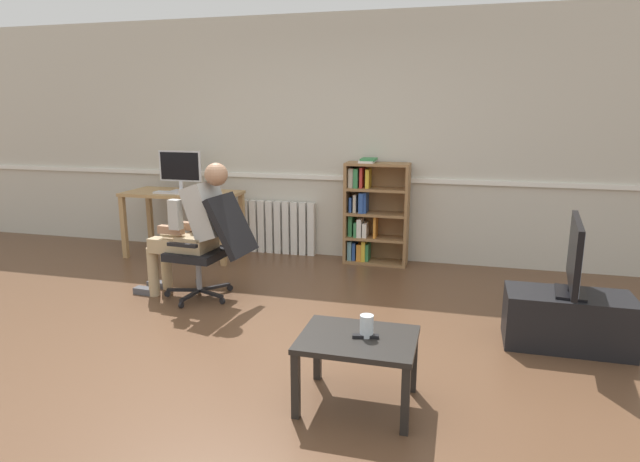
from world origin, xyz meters
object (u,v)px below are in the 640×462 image
at_px(office_chair, 213,243).
at_px(coffee_table, 358,347).
at_px(imac_monitor, 180,168).
at_px(keyboard, 172,193).
at_px(radiator, 278,227).
at_px(tv_screen, 575,256).
at_px(spare_remote, 365,336).
at_px(computer_desk, 183,201).
at_px(computer_mouse, 201,193).
at_px(bookshelf, 371,214).
at_px(drinking_glass, 367,326).
at_px(tv_stand, 567,320).
at_px(person_seated, 193,227).

bearing_deg(office_chair, coffee_table, 52.88).
xyz_separation_m(imac_monitor, coffee_table, (2.63, -2.74, -0.67)).
bearing_deg(office_chair, keyboard, -132.73).
relative_size(radiator, tv_screen, 1.14).
distance_m(tv_screen, coffee_table, 1.78).
distance_m(radiator, spare_remote, 3.45).
bearing_deg(computer_desk, radiator, 20.92).
height_order(keyboard, computer_mouse, computer_mouse).
height_order(computer_desk, spare_remote, computer_desk).
relative_size(office_chair, tv_screen, 1.22).
height_order(bookshelf, drinking_glass, bookshelf).
height_order(computer_desk, tv_stand, computer_desk).
bearing_deg(bookshelf, radiator, 174.90).
xyz_separation_m(computer_desk, tv_screen, (3.89, -1.50, 0.03)).
distance_m(tv_screen, spare_remote, 1.74).
relative_size(tv_screen, coffee_table, 1.19).
xyz_separation_m(person_seated, tv_stand, (3.09, -0.26, -0.46)).
height_order(keyboard, office_chair, office_chair).
bearing_deg(tv_screen, bookshelf, 51.34).
bearing_deg(tv_screen, computer_desk, 76.06).
bearing_deg(person_seated, computer_mouse, -152.06).
relative_size(imac_monitor, keyboard, 1.26).
height_order(computer_mouse, radiator, computer_mouse).
height_order(computer_mouse, drinking_glass, computer_mouse).
height_order(radiator, person_seated, person_seated).
xyz_separation_m(computer_mouse, office_chair, (0.69, -1.14, -0.25)).
bearing_deg(office_chair, computer_mouse, -144.49).
height_order(computer_mouse, tv_stand, computer_mouse).
bearing_deg(coffee_table, drinking_glass, 21.48).
bearing_deg(spare_remote, tv_screen, 120.51).
bearing_deg(office_chair, person_seated, -90.00).
bearing_deg(imac_monitor, keyboard, -89.10).
bearing_deg(computer_desk, computer_mouse, -21.54).
relative_size(office_chair, tv_stand, 1.11).
bearing_deg(spare_remote, imac_monitor, -147.70).
bearing_deg(computer_desk, imac_monitor, 123.44).
bearing_deg(keyboard, coffee_table, -43.92).
xyz_separation_m(office_chair, person_seated, (-0.20, 0.02, 0.13)).
bearing_deg(person_seated, radiator, 176.57).
xyz_separation_m(tv_screen, drinking_glass, (-1.27, -1.14, -0.20)).
height_order(computer_mouse, bookshelf, bookshelf).
bearing_deg(bookshelf, coffee_table, -81.80).
height_order(imac_monitor, radiator, imac_monitor).
relative_size(radiator, spare_remote, 6.00).
relative_size(office_chair, drinking_glass, 7.49).
height_order(computer_desk, keyboard, keyboard).
distance_m(person_seated, tv_stand, 3.14).
height_order(imac_monitor, tv_screen, imac_monitor).
height_order(office_chair, person_seated, person_seated).
bearing_deg(computer_desk, coffee_table, -45.99).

